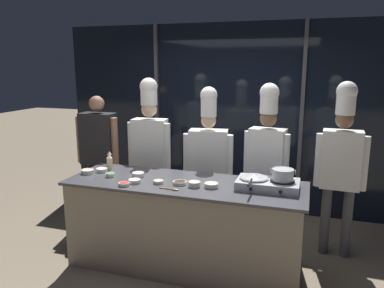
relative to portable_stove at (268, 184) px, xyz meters
name	(u,v)px	position (x,y,z in m)	size (l,w,h in m)	color
ground_plane	(185,265)	(-0.84, -0.05, -0.98)	(24.00, 24.00, 0.00)	#7F705B
window_wall_back	(226,118)	(-0.84, 1.81, 0.37)	(5.02, 0.09, 2.70)	black
demo_counter	(185,225)	(-0.84, -0.05, -0.51)	(2.46, 0.82, 0.94)	gray
portable_stove	(268,184)	(0.00, 0.00, 0.00)	(0.59, 0.37, 0.10)	#B2B5BA
frying_pan	(254,176)	(-0.14, -0.01, 0.07)	(0.28, 0.49, 0.04)	#ADAFB5
stock_pot	(283,174)	(0.14, 0.00, 0.11)	(0.23, 0.21, 0.11)	#B7BABF
squeeze_bottle_oil	(110,162)	(-1.82, 0.16, 0.03)	(0.07, 0.07, 0.17)	beige
squeeze_bottle_chili	(110,159)	(-1.90, 0.29, 0.04)	(0.06, 0.06, 0.18)	red
prep_bowl_onion	(211,185)	(-0.53, -0.13, -0.02)	(0.14, 0.14, 0.05)	silver
prep_bowl_chicken	(87,171)	(-1.96, -0.08, -0.02)	(0.14, 0.14, 0.05)	silver
prep_bowl_bean_sprouts	(138,174)	(-1.37, -0.01, -0.02)	(0.14, 0.14, 0.05)	silver
prep_bowl_soy_glaze	(180,182)	(-0.86, -0.13, -0.03)	(0.14, 0.14, 0.03)	silver
prep_bowl_garlic	(102,170)	(-1.85, 0.03, -0.02)	(0.13, 0.13, 0.04)	silver
prep_bowl_bell_pepper	(124,184)	(-1.37, -0.35, -0.03)	(0.11, 0.11, 0.04)	silver
prep_bowl_scallions	(110,175)	(-1.66, -0.11, -0.02)	(0.10, 0.10, 0.04)	silver
prep_bowl_noodles	(194,184)	(-0.70, -0.16, -0.02)	(0.12, 0.12, 0.05)	silver
prep_bowl_ginger	(158,182)	(-1.08, -0.17, -0.03)	(0.10, 0.10, 0.03)	silver
prep_bowl_rice	(135,181)	(-1.31, -0.22, -0.03)	(0.13, 0.13, 0.04)	silver
serving_spoon_slotted	(172,189)	(-0.87, -0.31, -0.04)	(0.20, 0.05, 0.02)	olive
person_guest	(99,148)	(-2.29, 0.69, 0.06)	(0.60, 0.25, 1.72)	#232326
chef_head	(150,144)	(-1.55, 0.68, 0.16)	(0.56, 0.25, 1.96)	#4C4C51
chef_sous	(208,155)	(-0.80, 0.73, 0.06)	(0.60, 0.30, 1.87)	#232326
chef_line	(267,154)	(-0.09, 0.63, 0.15)	(0.51, 0.26, 1.92)	#232326
chef_pastry	(341,157)	(0.69, 0.71, 0.15)	(0.54, 0.23, 1.95)	#4C4C51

